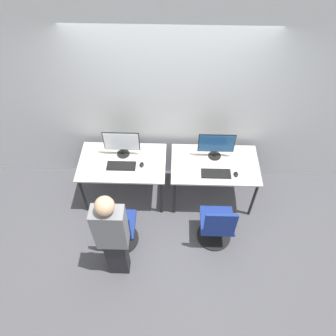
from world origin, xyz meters
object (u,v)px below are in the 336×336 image
monitor_left (122,143)px  monitor_right (216,145)px  keyboard_left (121,166)px  office_chair_left (118,230)px  keyboard_right (216,174)px  mouse_left (142,165)px  office_chair_right (217,226)px  person_left (113,236)px  mouse_right (236,174)px

monitor_left → monitor_right: 1.31m
keyboard_left → monitor_right: monitor_right is taller
office_chair_left → monitor_right: bearing=37.9°
monitor_right → keyboard_right: monitor_right is taller
mouse_left → office_chair_right: office_chair_right is taller
mouse_left → office_chair_left: 0.94m
office_chair_right → office_chair_left: bearing=-175.9°
keyboard_right → person_left: bearing=-140.3°
keyboard_left → office_chair_left: 0.87m
monitor_left → monitor_right: bearing=0.0°
keyboard_left → office_chair_right: office_chair_right is taller
keyboard_left → mouse_left: bearing=5.5°
keyboard_left → mouse_left: size_ratio=4.43×
keyboard_left → office_chair_right: 1.54m
keyboard_left → person_left: bearing=-87.5°
mouse_left → mouse_right: same height
office_chair_left → person_left: person_left is taller
person_left → keyboard_right: (1.25, 1.04, -0.09)m
monitor_right → mouse_right: 0.48m
mouse_left → mouse_right: bearing=-5.9°
keyboard_left → office_chair_left: bearing=-89.0°
monitor_left → mouse_right: size_ratio=5.59×
monitor_left → mouse_left: bearing=-36.1°
office_chair_left → person_left: 0.62m
person_left → mouse_left: bearing=78.8°
person_left → mouse_right: (1.52, 1.03, -0.09)m
keyboard_left → mouse_right: 1.58m
keyboard_right → monitor_right: bearing=90.0°
office_chair_right → monitor_left: bearing=145.3°
monitor_left → office_chair_right: monitor_left is taller
monitor_right → mouse_left: bearing=-168.6°
office_chair_right → person_left: bearing=-160.1°
office_chair_left → mouse_right: size_ratio=9.77×
office_chair_left → mouse_right: office_chair_left is taller
office_chair_left → office_chair_right: size_ratio=1.00×
monitor_left → person_left: 1.38m
monitor_left → person_left: bearing=-87.9°
monitor_right → mouse_right: (0.27, -0.34, -0.21)m
keyboard_left → mouse_right: size_ratio=4.43×
office_chair_left → mouse_right: bearing=23.2°
office_chair_right → mouse_left: bearing=145.7°
mouse_right → monitor_left: bearing=167.8°
keyboard_left → keyboard_right: (1.31, -0.10, 0.00)m
keyboard_left → keyboard_right: same height
monitor_left → keyboard_left: 0.32m
monitor_left → mouse_left: monitor_left is taller
keyboard_right → office_chair_right: bearing=-88.6°
person_left → mouse_right: bearing=34.2°
keyboard_right → office_chair_right: office_chair_right is taller
keyboard_left → person_left: size_ratio=0.25×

